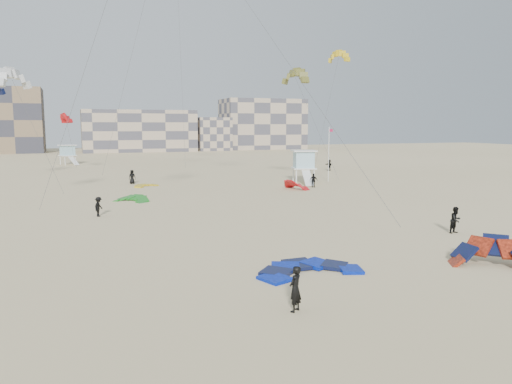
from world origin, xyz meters
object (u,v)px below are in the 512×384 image
object	(u,v)px
kite_ground_blue	(308,273)
lifeguard_tower_near	(304,167)
kite_ground_orange	(494,267)
kitesurfer_main	(295,289)

from	to	relation	value
kite_ground_blue	lifeguard_tower_near	xyz separation A→B (m)	(17.18, 36.69, 2.14)
kite_ground_orange	lifeguard_tower_near	xyz separation A→B (m)	(7.49, 39.18, 2.14)
kitesurfer_main	lifeguard_tower_near	bearing A→B (deg)	-152.71
kitesurfer_main	lifeguard_tower_near	xyz separation A→B (m)	(20.07, 41.38, 1.20)
kite_ground_orange	lifeguard_tower_near	bearing A→B (deg)	126.12
kite_ground_blue	lifeguard_tower_near	size ratio (longest dim) A/B	0.83
kite_ground_orange	kitesurfer_main	bearing A→B (deg)	-123.15
kite_ground_blue	kitesurfer_main	distance (m)	5.58
kite_ground_blue	kitesurfer_main	size ratio (longest dim) A/B	2.75
kite_ground_orange	lifeguard_tower_near	distance (m)	39.94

